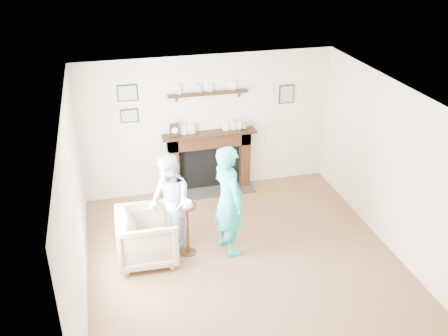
{
  "coord_description": "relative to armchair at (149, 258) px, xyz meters",
  "views": [
    {
      "loc": [
        -1.75,
        -5.55,
        4.55
      ],
      "look_at": [
        -0.11,
        0.9,
        1.18
      ],
      "focal_mm": 40.0,
      "sensor_mm": 36.0,
      "label": 1
    }
  ],
  "objects": [
    {
      "name": "ground",
      "position": [
        1.35,
        -0.56,
        0.0
      ],
      "size": [
        5.0,
        5.0,
        0.0
      ],
      "primitive_type": "plane",
      "color": "brown",
      "rests_on": "ground"
    },
    {
      "name": "room_shell",
      "position": [
        1.35,
        0.13,
        1.62
      ],
      "size": [
        4.54,
        5.02,
        2.52
      ],
      "color": "beige",
      "rests_on": "ground"
    },
    {
      "name": "armchair",
      "position": [
        0.0,
        0.0,
        0.0
      ],
      "size": [
        0.89,
        0.86,
        0.78
      ],
      "primitive_type": "imported",
      "rotation": [
        0.0,
        0.0,
        1.54
      ],
      "color": "tan",
      "rests_on": "ground"
    },
    {
      "name": "man",
      "position": [
        0.38,
        0.24,
        0.0
      ],
      "size": [
        0.72,
        0.85,
        1.52
      ],
      "primitive_type": "imported",
      "rotation": [
        0.0,
        0.0,
        -1.35
      ],
      "color": "silver",
      "rests_on": "ground"
    },
    {
      "name": "woman",
      "position": [
        1.19,
        -0.07,
        0.0
      ],
      "size": [
        0.58,
        0.72,
        1.72
      ],
      "primitive_type": "imported",
      "rotation": [
        0.0,
        0.0,
        1.87
      ],
      "color": "#1EAA9E",
      "rests_on": "ground"
    },
    {
      "name": "pedestal_table",
      "position": [
        0.59,
        -0.01,
        0.59
      ],
      "size": [
        0.3,
        0.3,
        0.95
      ],
      "color": "black",
      "rests_on": "ground"
    }
  ]
}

